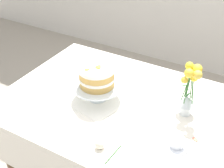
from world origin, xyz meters
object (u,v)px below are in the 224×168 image
object	(u,v)px
layer_cake	(97,76)
flower_vase	(189,90)
dining_table	(119,117)
fallen_rose	(100,144)
cake_stand	(97,87)
teacup	(177,143)

from	to	relation	value
layer_cake	flower_vase	distance (m)	0.51
dining_table	fallen_rose	distance (m)	0.37
dining_table	flower_vase	xyz separation A→B (m)	(0.36, 0.12, 0.25)
cake_stand	fallen_rose	distance (m)	0.40
cake_stand	teacup	xyz separation A→B (m)	(0.54, -0.14, -0.06)
dining_table	layer_cake	bearing A→B (deg)	-177.58
layer_cake	flower_vase	bearing A→B (deg)	13.80
flower_vase	teacup	distance (m)	0.30
cake_stand	flower_vase	xyz separation A→B (m)	(0.50, 0.12, 0.08)
dining_table	fallen_rose	world-z (taller)	fallen_rose
dining_table	teacup	world-z (taller)	teacup
flower_vase	teacup	bearing A→B (deg)	-80.52
flower_vase	teacup	xyz separation A→B (m)	(0.04, -0.26, -0.14)
teacup	fallen_rose	world-z (taller)	teacup
layer_cake	flower_vase	size ratio (longest dim) A/B	0.67
cake_stand	fallen_rose	world-z (taller)	cake_stand
cake_stand	fallen_rose	bearing A→B (deg)	-56.11
dining_table	teacup	distance (m)	0.44
layer_cake	flower_vase	world-z (taller)	flower_vase
layer_cake	flower_vase	xyz separation A→B (m)	(0.50, 0.12, -0.00)
fallen_rose	flower_vase	bearing A→B (deg)	58.78
cake_stand	flower_vase	world-z (taller)	flower_vase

